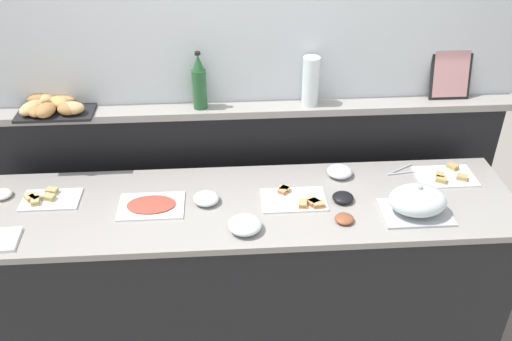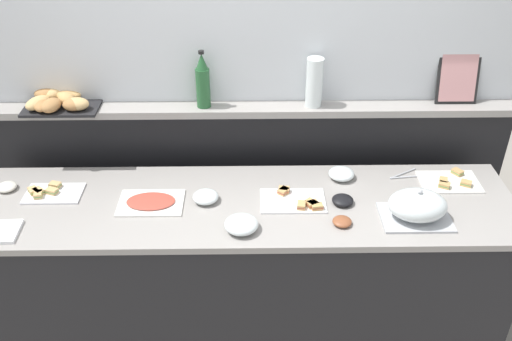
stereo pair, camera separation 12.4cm
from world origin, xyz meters
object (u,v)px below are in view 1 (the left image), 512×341
Objects in this scene: sandwich_platter_front at (47,199)px; sandwich_platter_rear at (296,199)px; serving_cloche at (417,201)px; serving_tongs at (401,171)px; glass_bowl_medium at (245,225)px; bread_basket at (52,106)px; framed_picture at (451,74)px; cold_cuts_platter at (151,205)px; sandwich_platter_side at (446,176)px; napkin_stack at (0,240)px; wine_bottle_green at (199,83)px; condiment_bowl_red at (2,194)px; glass_bowl_large at (206,199)px; glass_bowl_small at (339,172)px; condiment_bowl_cream at (344,219)px; water_carafe at (311,81)px; condiment_bowl_teal at (343,197)px.

sandwich_platter_front and sandwich_platter_rear have the same top height.
serving_tongs is at bearing 84.76° from serving_cloche.
bread_basket reaches higher than glass_bowl_medium.
framed_picture reaches higher than sandwich_platter_front.
cold_cuts_platter is at bearing 154.67° from glass_bowl_medium.
bread_basket reaches higher than sandwich_platter_front.
serving_tongs is 0.67× the size of framed_picture.
sandwich_platter_side reaches higher than napkin_stack.
condiment_bowl_red is at bearing -163.29° from wine_bottle_green.
bread_basket is at bearing 77.47° from napkin_stack.
napkin_stack is at bearing -165.50° from glass_bowl_large.
condiment_bowl_cream is at bearing -97.55° from glass_bowl_small.
serving_cloche is at bearing -117.11° from framed_picture.
framed_picture is at bearing 62.89° from serving_cloche.
sandwich_platter_side is at bearing -5.81° from glass_bowl_small.
sandwich_platter_rear reaches higher than cold_cuts_platter.
serving_cloche reaches higher than sandwich_platter_side.
glass_bowl_large is 0.70m from condiment_bowl_cream.
serving_tongs is 0.69× the size of water_carafe.
water_carafe is (0.57, 0.43, 0.44)m from glass_bowl_large.
condiment_bowl_cream is (0.94, -0.18, 0.01)m from cold_cuts_platter.
serving_cloche is 1.82× the size of serving_tongs.
napkin_stack is (-1.62, -0.05, -0.01)m from condiment_bowl_cream.
sandwich_platter_rear is 0.65m from water_carafe.
serving_cloche is at bearing 6.41° from condiment_bowl_cream.
glass_bowl_large is 1.09m from serving_tongs.
sandwich_platter_front is 0.35m from napkin_stack.
glass_bowl_medium is at bearing -52.01° from glass_bowl_large.
sandwich_platter_rear is 2.35× the size of glass_bowl_small.
sandwich_platter_side is 3.36× the size of condiment_bowl_cream.
framed_picture is (1.63, 0.49, 0.46)m from cold_cuts_platter.
bread_basket is (-0.99, 0.66, 0.34)m from glass_bowl_medium.
sandwich_platter_front reaches higher than cold_cuts_platter.
condiment_bowl_cream is at bearing -40.84° from sandwich_platter_rear.
sandwich_platter_side is 2.35m from condiment_bowl_red.
water_carafe is (-0.15, 0.23, 0.44)m from glass_bowl_small.
framed_picture is at bearing 1.26° from bread_basket.
glass_bowl_large reaches higher than sandwich_platter_front.
condiment_bowl_cream is 0.50× the size of serving_tongs.
glass_bowl_large is 0.98m from napkin_stack.
sandwich_platter_front is 1.50m from condiment_bowl_cream.
glass_bowl_small reaches higher than condiment_bowl_teal.
cold_cuts_platter is 1.36m from serving_tongs.
serving_cloche reaches higher than glass_bowl_small.
glass_bowl_large is 0.70m from condiment_bowl_teal.
condiment_bowl_teal is (1.51, -0.10, 0.01)m from sandwich_platter_front.
sandwich_platter_side is 1.31m from glass_bowl_large.
sandwich_platter_front is at bearing -169.59° from framed_picture.
wine_bottle_green is (-0.48, 0.45, 0.46)m from sandwich_platter_rear.
serving_cloche is at bearing -13.74° from sandwich_platter_rear.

